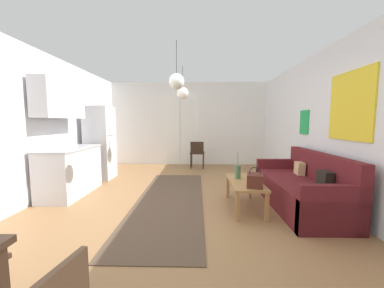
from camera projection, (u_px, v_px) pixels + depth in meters
The scene contains 14 objects.
ground_plane at pixel (179, 210), 3.60m from camera, with size 5.50×7.89×0.10m, color #996D44.
wall_back at pixel (188, 124), 7.14m from camera, with size 5.10×0.13×2.62m.
wall_right at pixel (340, 126), 3.41m from camera, with size 0.12×7.49×2.62m.
wall_left at pixel (22, 126), 3.53m from camera, with size 0.12×7.49×2.62m.
area_rug at pixel (170, 200), 3.90m from camera, with size 1.14×3.61×0.01m, color brown.
couch at pixel (303, 190), 3.56m from camera, with size 0.84×1.93×0.88m.
coffee_table at pixel (245, 184), 3.52m from camera, with size 0.48×1.05×0.44m.
bamboo_vase at pixel (238, 172), 3.65m from camera, with size 0.10×0.10×0.44m.
handbag at pixel (255, 180), 3.18m from camera, with size 0.28×0.31×0.29m.
refrigerator at pixel (100, 143), 5.35m from camera, with size 0.60×0.61×1.74m.
kitchen_counter at pixel (68, 152), 4.16m from camera, with size 0.62×1.33×2.13m.
accent_chair at pixel (197, 152), 6.53m from camera, with size 0.44×0.42×0.80m.
pendant_lamp_near at pixel (177, 81), 3.44m from camera, with size 0.24×0.24×0.74m.
pendant_lamp_far at pixel (183, 93), 5.03m from camera, with size 0.27×0.27×0.73m.
Camera 1 is at (0.29, -3.47, 1.38)m, focal length 20.69 mm.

